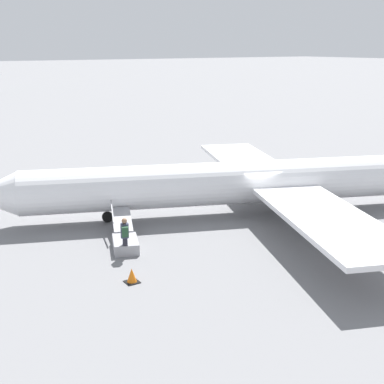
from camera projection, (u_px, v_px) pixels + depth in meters
ground_plane at (256, 213)px, 29.45m from camera, size 600.00×600.00×0.00m
airplane_main at (272, 181)px, 29.14m from camera, size 29.04×22.89×6.02m
boarding_stairs at (125, 239)px, 24.46m from camera, size 2.42×4.10×1.56m
passenger at (125, 235)px, 23.16m from camera, size 0.44×0.57×1.74m
traffic_cone_near_stairs at (132, 276)px, 20.77m from camera, size 0.53×0.53×0.59m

